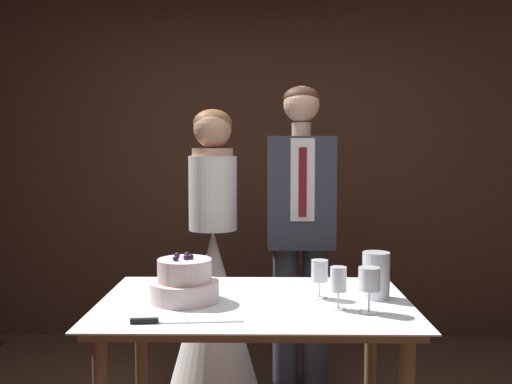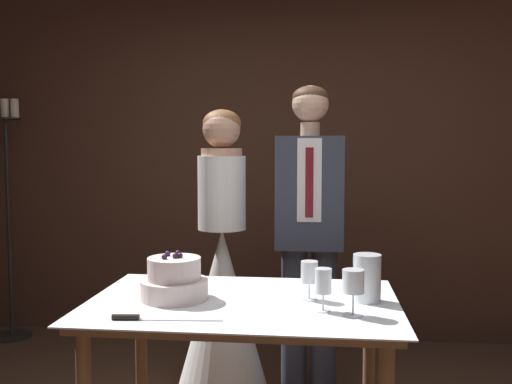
{
  "view_description": "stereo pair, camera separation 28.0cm",
  "coord_description": "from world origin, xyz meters",
  "px_view_note": "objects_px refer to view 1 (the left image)",
  "views": [
    {
      "loc": [
        -0.0,
        -2.08,
        1.43
      ],
      "look_at": [
        -0.03,
        0.72,
        1.22
      ],
      "focal_mm": 40.0,
      "sensor_mm": 36.0,
      "label": 1
    },
    {
      "loc": [
        0.28,
        -2.06,
        1.43
      ],
      "look_at": [
        -0.03,
        0.72,
        1.22
      ],
      "focal_mm": 40.0,
      "sensor_mm": 36.0,
      "label": 2
    }
  ],
  "objects_px": {
    "cake_knife": "(165,321)",
    "groom": "(301,223)",
    "wine_glass_near": "(369,281)",
    "tiered_cake": "(185,282)",
    "bride": "(213,287)",
    "wine_glass_middle": "(320,272)",
    "wine_glass_far": "(338,282)",
    "cake_table": "(255,324)",
    "hurricane_candle": "(376,276)"
  },
  "relations": [
    {
      "from": "cake_knife",
      "to": "groom",
      "type": "relative_size",
      "value": 0.23
    },
    {
      "from": "cake_knife",
      "to": "wine_glass_near",
      "type": "xyz_separation_m",
      "value": [
        0.76,
        0.14,
        0.11
      ]
    },
    {
      "from": "tiered_cake",
      "to": "groom",
      "type": "distance_m",
      "value": 1.13
    },
    {
      "from": "cake_knife",
      "to": "bride",
      "type": "relative_size",
      "value": 0.25
    },
    {
      "from": "bride",
      "to": "groom",
      "type": "xyz_separation_m",
      "value": [
        0.51,
        -0.0,
        0.38
      ]
    },
    {
      "from": "tiered_cake",
      "to": "groom",
      "type": "xyz_separation_m",
      "value": [
        0.54,
        0.98,
        0.11
      ]
    },
    {
      "from": "cake_knife",
      "to": "wine_glass_middle",
      "type": "distance_m",
      "value": 0.7
    },
    {
      "from": "wine_glass_near",
      "to": "tiered_cake",
      "type": "bearing_deg",
      "value": 167.85
    },
    {
      "from": "wine_glass_far",
      "to": "groom",
      "type": "distance_m",
      "value": 1.1
    },
    {
      "from": "tiered_cake",
      "to": "wine_glass_far",
      "type": "bearing_deg",
      "value": -10.25
    },
    {
      "from": "cake_table",
      "to": "cake_knife",
      "type": "xyz_separation_m",
      "value": [
        -0.32,
        -0.31,
        0.1
      ]
    },
    {
      "from": "cake_table",
      "to": "bride",
      "type": "height_order",
      "value": "bride"
    },
    {
      "from": "cake_table",
      "to": "groom",
      "type": "xyz_separation_m",
      "value": [
        0.26,
        0.97,
        0.29
      ]
    },
    {
      "from": "wine_glass_middle",
      "to": "hurricane_candle",
      "type": "relative_size",
      "value": 0.83
    },
    {
      "from": "bride",
      "to": "cake_knife",
      "type": "bearing_deg",
      "value": -92.81
    },
    {
      "from": "wine_glass_middle",
      "to": "bride",
      "type": "height_order",
      "value": "bride"
    },
    {
      "from": "tiered_cake",
      "to": "wine_glass_far",
      "type": "xyz_separation_m",
      "value": [
        0.62,
        -0.11,
        0.03
      ]
    },
    {
      "from": "cake_knife",
      "to": "wine_glass_near",
      "type": "relative_size",
      "value": 2.32
    },
    {
      "from": "bride",
      "to": "wine_glass_middle",
      "type": "bearing_deg",
      "value": -60.44
    },
    {
      "from": "cake_knife",
      "to": "groom",
      "type": "xyz_separation_m",
      "value": [
        0.57,
        1.28,
        0.18
      ]
    },
    {
      "from": "groom",
      "to": "wine_glass_middle",
      "type": "bearing_deg",
      "value": -88.95
    },
    {
      "from": "cake_table",
      "to": "wine_glass_middle",
      "type": "height_order",
      "value": "wine_glass_middle"
    },
    {
      "from": "cake_table",
      "to": "tiered_cake",
      "type": "distance_m",
      "value": 0.34
    },
    {
      "from": "wine_glass_near",
      "to": "wine_glass_far",
      "type": "height_order",
      "value": "wine_glass_near"
    },
    {
      "from": "cake_table",
      "to": "wine_glass_middle",
      "type": "distance_m",
      "value": 0.35
    },
    {
      "from": "wine_glass_near",
      "to": "groom",
      "type": "xyz_separation_m",
      "value": [
        -0.18,
        1.14,
        0.07
      ]
    },
    {
      "from": "cake_table",
      "to": "groom",
      "type": "distance_m",
      "value": 1.05
    },
    {
      "from": "tiered_cake",
      "to": "cake_knife",
      "type": "distance_m",
      "value": 0.31
    },
    {
      "from": "tiered_cake",
      "to": "wine_glass_near",
      "type": "xyz_separation_m",
      "value": [
        0.73,
        -0.16,
        0.04
      ]
    },
    {
      "from": "wine_glass_middle",
      "to": "wine_glass_near",
      "type": "bearing_deg",
      "value": -51.46
    },
    {
      "from": "bride",
      "to": "wine_glass_near",
      "type": "bearing_deg",
      "value": -58.64
    },
    {
      "from": "tiered_cake",
      "to": "hurricane_candle",
      "type": "height_order",
      "value": "tiered_cake"
    },
    {
      "from": "cake_knife",
      "to": "bride",
      "type": "distance_m",
      "value": 1.3
    },
    {
      "from": "wine_glass_far",
      "to": "groom",
      "type": "relative_size",
      "value": 0.09
    },
    {
      "from": "hurricane_candle",
      "to": "groom",
      "type": "distance_m",
      "value": 0.97
    },
    {
      "from": "wine_glass_near",
      "to": "hurricane_candle",
      "type": "relative_size",
      "value": 0.9
    },
    {
      "from": "wine_glass_near",
      "to": "hurricane_candle",
      "type": "distance_m",
      "value": 0.22
    },
    {
      "from": "wine_glass_far",
      "to": "hurricane_candle",
      "type": "height_order",
      "value": "hurricane_candle"
    },
    {
      "from": "tiered_cake",
      "to": "wine_glass_near",
      "type": "relative_size",
      "value": 1.61
    },
    {
      "from": "cake_knife",
      "to": "bride",
      "type": "height_order",
      "value": "bride"
    },
    {
      "from": "cake_knife",
      "to": "wine_glass_far",
      "type": "distance_m",
      "value": 0.68
    },
    {
      "from": "cake_knife",
      "to": "wine_glass_near",
      "type": "distance_m",
      "value": 0.78
    },
    {
      "from": "cake_knife",
      "to": "groom",
      "type": "height_order",
      "value": "groom"
    },
    {
      "from": "cake_knife",
      "to": "hurricane_candle",
      "type": "relative_size",
      "value": 2.09
    },
    {
      "from": "tiered_cake",
      "to": "cake_table",
      "type": "bearing_deg",
      "value": 2.15
    },
    {
      "from": "wine_glass_middle",
      "to": "groom",
      "type": "xyz_separation_m",
      "value": [
        -0.02,
        0.93,
        0.08
      ]
    },
    {
      "from": "wine_glass_near",
      "to": "groom",
      "type": "bearing_deg",
      "value": 99.19
    },
    {
      "from": "wine_glass_near",
      "to": "bride",
      "type": "height_order",
      "value": "bride"
    },
    {
      "from": "cake_knife",
      "to": "hurricane_candle",
      "type": "bearing_deg",
      "value": 17.99
    },
    {
      "from": "tiered_cake",
      "to": "groom",
      "type": "height_order",
      "value": "groom"
    }
  ]
}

